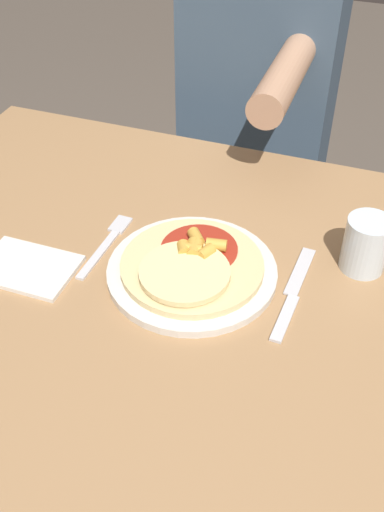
% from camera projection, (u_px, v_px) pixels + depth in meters
% --- Properties ---
extents(dining_table, '(1.28, 0.89, 0.78)m').
position_uv_depth(dining_table, '(205.00, 339.00, 1.01)').
color(dining_table, '#9E754C').
rests_on(dining_table, ground_plane).
extents(plate, '(0.28, 0.28, 0.01)m').
position_uv_depth(plate, '(192.00, 271.00, 0.97)').
color(plate, silver).
rests_on(plate, dining_table).
extents(pizza, '(0.23, 0.23, 0.04)m').
position_uv_depth(pizza, '(191.00, 265.00, 0.95)').
color(pizza, '#E0C689').
rests_on(pizza, plate).
extents(fork, '(0.03, 0.18, 0.00)m').
position_uv_depth(fork, '(108.00, 242.00, 1.03)').
color(fork, silver).
rests_on(fork, dining_table).
extents(knife, '(0.03, 0.22, 0.00)m').
position_uv_depth(knife, '(293.00, 294.00, 0.94)').
color(knife, silver).
rests_on(knife, dining_table).
extents(drinking_glass, '(0.07, 0.07, 0.09)m').
position_uv_depth(drinking_glass, '(366.00, 244.00, 0.96)').
color(drinking_glass, silver).
rests_on(drinking_glass, dining_table).
extents(napkin, '(0.16, 0.11, 0.01)m').
position_uv_depth(napkin, '(27.00, 268.00, 0.98)').
color(napkin, silver).
rests_on(napkin, dining_table).
extents(person_diner, '(0.36, 0.52, 1.27)m').
position_uv_depth(person_diner, '(259.00, 101.00, 1.49)').
color(person_diner, '#2D2D38').
rests_on(person_diner, ground_plane).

